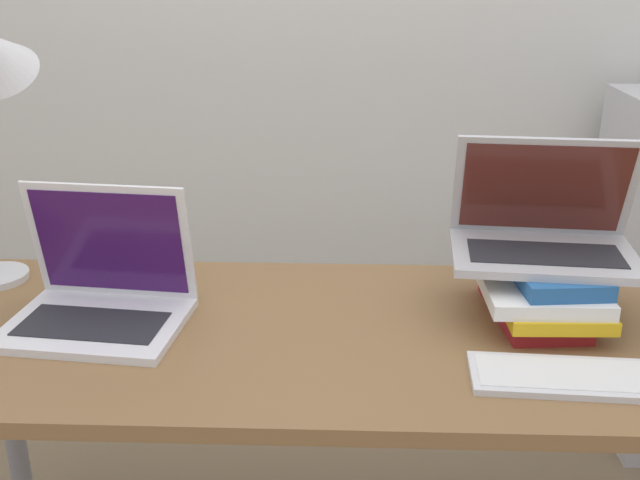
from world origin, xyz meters
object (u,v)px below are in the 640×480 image
object	(u,v)px
laptop_left	(101,296)
book_stack	(541,288)
laptop_on_books	(544,232)
wireless_keyboard	(562,377)

from	to	relation	value
laptop_left	book_stack	world-z (taller)	laptop_left
laptop_left	laptop_on_books	bearing A→B (deg)	5.11
book_stack	wireless_keyboard	size ratio (longest dim) A/B	0.95
laptop_left	wireless_keyboard	bearing A→B (deg)	-12.77
book_stack	laptop_on_books	world-z (taller)	laptop_on_books
book_stack	laptop_left	bearing A→B (deg)	-176.95
laptop_left	book_stack	size ratio (longest dim) A/B	1.18
book_stack	wireless_keyboard	distance (m)	0.24
laptop_left	wireless_keyboard	xyz separation A→B (m)	(0.83, -0.19, -0.05)
book_stack	laptop_on_books	distance (m)	0.11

